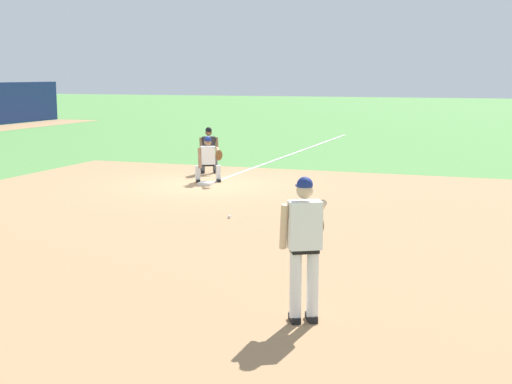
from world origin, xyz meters
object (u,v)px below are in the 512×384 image
(baseball, at_px, (229,217))
(umpire, at_px, (209,148))
(pitcher, at_px, (305,240))
(first_base_bag, at_px, (206,184))
(first_baseman, at_px, (209,157))

(baseball, bearing_deg, umpire, 26.77)
(baseball, height_order, pitcher, pitcher)
(first_base_bag, distance_m, pitcher, 11.49)
(first_baseman, bearing_deg, umpire, 23.41)
(pitcher, relative_size, umpire, 1.27)
(first_base_bag, height_order, pitcher, pitcher)
(first_base_bag, distance_m, first_baseman, 0.87)
(baseball, relative_size, pitcher, 0.04)
(first_baseman, distance_m, umpire, 1.98)
(baseball, bearing_deg, first_base_bag, 29.48)
(baseball, xyz_separation_m, umpire, (6.49, 3.27, 0.76))
(pitcher, bearing_deg, first_baseman, 29.08)
(pitcher, bearing_deg, first_base_bag, 29.74)
(baseball, distance_m, first_baseman, 5.34)
(first_baseman, bearing_deg, first_base_bag, -165.23)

